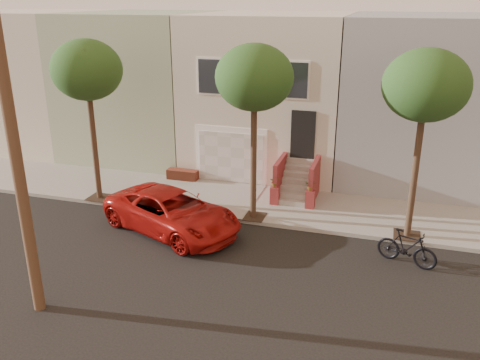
% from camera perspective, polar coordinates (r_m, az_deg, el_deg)
% --- Properties ---
extents(ground, '(90.00, 90.00, 0.00)m').
position_cam_1_polar(ground, '(15.91, -5.84, -9.73)').
color(ground, black).
rests_on(ground, ground).
extents(sidewalk, '(40.00, 3.70, 0.15)m').
position_cam_1_polar(sidewalk, '(20.40, -0.15, -2.39)').
color(sidewalk, gray).
rests_on(sidewalk, ground).
extents(house_row, '(33.10, 11.70, 7.00)m').
position_cam_1_polar(house_row, '(24.85, 3.82, 10.26)').
color(house_row, beige).
rests_on(house_row, sidewalk).
extents(tree_left, '(2.70, 2.57, 6.30)m').
position_cam_1_polar(tree_left, '(20.06, -16.99, 11.74)').
color(tree_left, '#2D2116').
rests_on(tree_left, sidewalk).
extents(tree_mid, '(2.70, 2.57, 6.30)m').
position_cam_1_polar(tree_mid, '(17.37, 1.64, 11.40)').
color(tree_mid, '#2D2116').
rests_on(tree_mid, sidewalk).
extents(tree_right, '(2.70, 2.57, 6.30)m').
position_cam_1_polar(tree_right, '(16.81, 20.32, 9.89)').
color(tree_right, '#2D2116').
rests_on(tree_right, sidewalk).
extents(pickup_truck, '(5.76, 4.19, 1.46)m').
position_cam_1_polar(pickup_truck, '(17.92, -7.71, -3.62)').
color(pickup_truck, '#A9130F').
rests_on(pickup_truck, ground).
extents(motorcycle, '(1.95, 1.13, 1.13)m').
position_cam_1_polar(motorcycle, '(16.53, 18.41, -7.30)').
color(motorcycle, black).
rests_on(motorcycle, ground).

